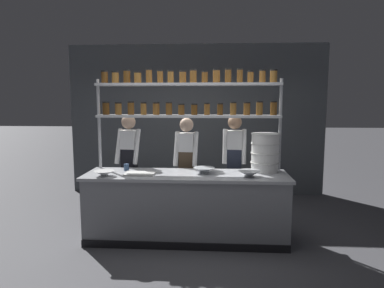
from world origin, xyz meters
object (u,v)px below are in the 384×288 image
(prep_bowl_center_front, at_px, (104,174))
(chef_left, at_px, (129,161))
(prep_bowl_center_back, at_px, (249,174))
(chef_right, at_px, (234,161))
(container_stack, at_px, (265,152))
(serving_cup_front, at_px, (126,167))
(cutting_board, at_px, (140,174))
(chef_center, at_px, (187,164))
(prep_bowl_near_left, at_px, (204,171))
(spice_shelf_unit, at_px, (187,101))

(prep_bowl_center_front, bearing_deg, chef_left, 81.24)
(prep_bowl_center_front, xyz_separation_m, prep_bowl_center_back, (1.90, 0.09, 0.00))
(chef_right, bearing_deg, chef_left, -172.67)
(container_stack, relative_size, serving_cup_front, 5.69)
(container_stack, bearing_deg, cutting_board, -169.31)
(chef_left, height_order, chef_center, chef_left)
(prep_bowl_near_left, relative_size, prep_bowl_center_back, 0.98)
(spice_shelf_unit, distance_m, serving_cup_front, 1.28)
(container_stack, bearing_deg, prep_bowl_near_left, -167.23)
(chef_right, relative_size, cutting_board, 4.21)
(spice_shelf_unit, relative_size, cutting_board, 6.60)
(prep_bowl_center_back, relative_size, serving_cup_front, 3.17)
(prep_bowl_near_left, bearing_deg, cutting_board, -171.38)
(prep_bowl_center_front, height_order, prep_bowl_center_back, prep_bowl_center_back)
(chef_right, distance_m, prep_bowl_center_front, 1.99)
(serving_cup_front, bearing_deg, cutting_board, -45.90)
(chef_right, height_order, cutting_board, chef_right)
(chef_center, xyz_separation_m, prep_bowl_center_front, (-1.02, -0.82, 0.01))
(chef_center, distance_m, chef_right, 0.74)
(chef_left, height_order, prep_bowl_center_back, chef_left)
(spice_shelf_unit, xyz_separation_m, serving_cup_front, (-0.86, -0.16, -0.93))
(chef_left, bearing_deg, chef_center, 6.10)
(chef_left, bearing_deg, prep_bowl_center_back, -15.88)
(chef_right, xyz_separation_m, serving_cup_front, (-1.55, -0.55, -0.01))
(container_stack, distance_m, prep_bowl_center_back, 0.49)
(cutting_board, bearing_deg, container_stack, 10.69)
(chef_right, bearing_deg, serving_cup_front, -156.83)
(spice_shelf_unit, distance_m, prep_bowl_center_front, 1.52)
(spice_shelf_unit, xyz_separation_m, cutting_board, (-0.61, -0.42, -0.97))
(cutting_board, relative_size, prep_bowl_center_front, 1.49)
(prep_bowl_near_left, bearing_deg, container_stack, 12.77)
(chef_left, height_order, cutting_board, chef_left)
(cutting_board, bearing_deg, spice_shelf_unit, 34.60)
(chef_center, relative_size, prep_bowl_near_left, 5.63)
(cutting_board, height_order, prep_bowl_center_back, prep_bowl_center_back)
(cutting_board, distance_m, serving_cup_front, 0.36)
(cutting_board, relative_size, serving_cup_front, 4.25)
(prep_bowl_center_front, bearing_deg, container_stack, 11.82)
(container_stack, height_order, prep_bowl_near_left, container_stack)
(container_stack, height_order, prep_bowl_center_back, container_stack)
(prep_bowl_near_left, relative_size, prep_bowl_center_front, 1.09)
(chef_center, bearing_deg, cutting_board, -123.85)
(chef_left, height_order, chef_right, chef_left)
(chef_center, relative_size, prep_bowl_center_front, 6.15)
(spice_shelf_unit, height_order, prep_bowl_near_left, spice_shelf_unit)
(prep_bowl_near_left, bearing_deg, prep_bowl_center_back, -15.70)
(chef_center, height_order, prep_bowl_center_front, chef_center)
(chef_right, bearing_deg, chef_center, -167.45)
(prep_bowl_center_front, bearing_deg, prep_bowl_near_left, 11.20)
(chef_left, relative_size, cutting_board, 4.22)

